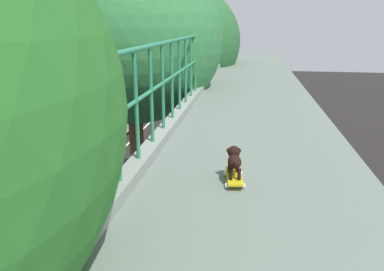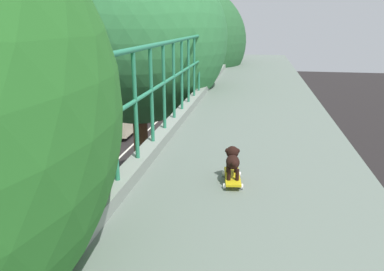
{
  "view_description": "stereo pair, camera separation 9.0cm",
  "coord_description": "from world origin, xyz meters",
  "px_view_note": "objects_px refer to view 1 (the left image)",
  "views": [
    {
      "loc": [
        0.9,
        -2.65,
        7.74
      ],
      "look_at": [
        0.25,
        1.46,
        6.43
      ],
      "focal_mm": 33.81,
      "sensor_mm": 36.0,
      "label": 1
    },
    {
      "loc": [
        0.99,
        -2.63,
        7.74
      ],
      "look_at": [
        0.25,
        1.46,
        6.43
      ],
      "focal_mm": 33.81,
      "sensor_mm": 36.0,
      "label": 2
    }
  ],
  "objects_px": {
    "car_silver_sixth": "(54,172)",
    "city_bus": "(127,99)",
    "small_dog": "(234,159)",
    "car_yellow_cab_fifth": "(81,217)",
    "toy_skateboard": "(234,177)"
  },
  "relations": [
    {
      "from": "car_yellow_cab_fifth",
      "to": "toy_skateboard",
      "type": "height_order",
      "value": "toy_skateboard"
    },
    {
      "from": "car_yellow_cab_fifth",
      "to": "car_silver_sixth",
      "type": "height_order",
      "value": "car_yellow_cab_fifth"
    },
    {
      "from": "city_bus",
      "to": "toy_skateboard",
      "type": "relative_size",
      "value": 24.21
    },
    {
      "from": "car_yellow_cab_fifth",
      "to": "car_silver_sixth",
      "type": "distance_m",
      "value": 5.09
    },
    {
      "from": "car_yellow_cab_fifth",
      "to": "small_dog",
      "type": "relative_size",
      "value": 12.0
    },
    {
      "from": "car_yellow_cab_fifth",
      "to": "city_bus",
      "type": "distance_m",
      "value": 16.67
    },
    {
      "from": "car_silver_sixth",
      "to": "city_bus",
      "type": "relative_size",
      "value": 0.39
    },
    {
      "from": "city_bus",
      "to": "car_yellow_cab_fifth",
      "type": "bearing_deg",
      "value": -77.44
    },
    {
      "from": "toy_skateboard",
      "to": "small_dog",
      "type": "height_order",
      "value": "small_dog"
    },
    {
      "from": "city_bus",
      "to": "toy_skateboard",
      "type": "bearing_deg",
      "value": -68.4
    },
    {
      "from": "car_yellow_cab_fifth",
      "to": "small_dog",
      "type": "bearing_deg",
      "value": -53.06
    },
    {
      "from": "small_dog",
      "to": "car_silver_sixth",
      "type": "bearing_deg",
      "value": 127.89
    },
    {
      "from": "car_yellow_cab_fifth",
      "to": "car_silver_sixth",
      "type": "bearing_deg",
      "value": 129.73
    },
    {
      "from": "city_bus",
      "to": "small_dog",
      "type": "distance_m",
      "value": 26.39
    },
    {
      "from": "city_bus",
      "to": "small_dog",
      "type": "bearing_deg",
      "value": -68.39
    }
  ]
}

